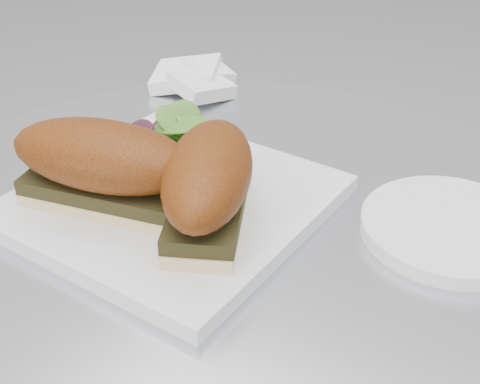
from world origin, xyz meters
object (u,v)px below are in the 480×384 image
Objects in this scene: plate at (172,202)px; sandwich_right at (208,181)px; saucer at (450,228)px; sandwich_left at (104,164)px.

sandwich_right is at bearing -14.99° from plate.
plate is 1.63× the size of saucer.
plate is 0.26m from saucer.
sandwich_left is at bearing -101.04° from sandwich_right.
sandwich_left is 1.07× the size of sandwich_right.
plate is 1.45× the size of sandwich_right.
sandwich_right is 1.13× the size of saucer.
plate is at bearing -133.43° from sandwich_right.
plate is at bearing -154.37° from saucer.
sandwich_left reaches higher than plate.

